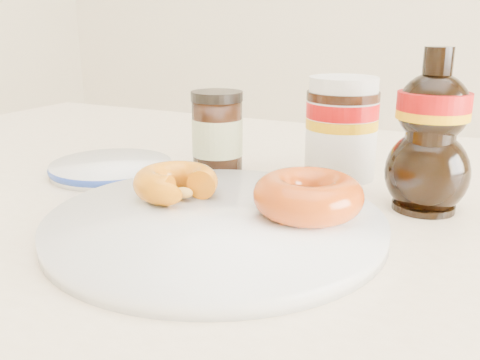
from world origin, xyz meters
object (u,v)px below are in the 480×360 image
at_px(dining_table, 265,279).
at_px(donut_bitten, 176,182).
at_px(dark_jar, 217,134).
at_px(syrup_bottle, 431,131).
at_px(donut_whole, 308,195).
at_px(nutella_jar, 342,124).
at_px(blue_rim_saucer, 111,168).
at_px(plate, 216,223).

xyz_separation_m(dining_table, donut_bitten, (-0.08, -0.05, 0.11)).
height_order(dining_table, dark_jar, dark_jar).
relative_size(syrup_bottle, dark_jar, 1.58).
bearing_deg(dining_table, dark_jar, 139.94).
xyz_separation_m(donut_whole, syrup_bottle, (0.09, 0.10, 0.05)).
relative_size(dining_table, nutella_jar, 11.61).
bearing_deg(donut_whole, syrup_bottle, 49.96).
xyz_separation_m(donut_whole, dark_jar, (-0.16, 0.13, 0.02)).
distance_m(donut_whole, blue_rim_saucer, 0.29).
height_order(donut_whole, nutella_jar, nutella_jar).
bearing_deg(dark_jar, nutella_jar, 19.07).
xyz_separation_m(dark_jar, blue_rim_saucer, (-0.11, -0.07, -0.04)).
xyz_separation_m(donut_bitten, donut_whole, (0.13, 0.01, 0.00)).
height_order(plate, blue_rim_saucer, same).
xyz_separation_m(dining_table, syrup_bottle, (0.15, 0.06, 0.16)).
xyz_separation_m(nutella_jar, dark_jar, (-0.14, -0.05, -0.02)).
distance_m(donut_bitten, blue_rim_saucer, 0.17).
height_order(plate, syrup_bottle, syrup_bottle).
bearing_deg(nutella_jar, donut_bitten, -120.24).
bearing_deg(donut_whole, blue_rim_saucer, 166.73).
height_order(donut_bitten, blue_rim_saucer, donut_bitten).
height_order(donut_bitten, dark_jar, dark_jar).
distance_m(dining_table, blue_rim_saucer, 0.24).
bearing_deg(plate, donut_bitten, 153.96).
bearing_deg(plate, blue_rim_saucer, 152.70).
xyz_separation_m(dining_table, nutella_jar, (0.04, 0.14, 0.15)).
bearing_deg(dining_table, blue_rim_saucer, 173.94).
relative_size(dining_table, donut_bitten, 16.64).
relative_size(plate, donut_bitten, 3.63).
bearing_deg(dark_jar, blue_rim_saucer, -150.13).
xyz_separation_m(dining_table, donut_whole, (0.06, -0.04, 0.12)).
bearing_deg(syrup_bottle, dining_table, -157.19).
bearing_deg(donut_bitten, nutella_jar, 50.23).
bearing_deg(donut_bitten, syrup_bottle, 17.81).
bearing_deg(donut_whole, dark_jar, 141.41).
relative_size(donut_whole, blue_rim_saucer, 0.66).
bearing_deg(blue_rim_saucer, donut_bitten, -27.82).
bearing_deg(dining_table, syrup_bottle, 22.81).
bearing_deg(plate, dining_table, 80.21).
distance_m(donut_whole, syrup_bottle, 0.14).
distance_m(syrup_bottle, blue_rim_saucer, 0.38).
xyz_separation_m(dining_table, dark_jar, (-0.11, 0.09, 0.13)).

